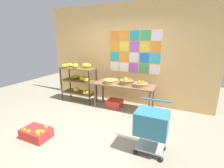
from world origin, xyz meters
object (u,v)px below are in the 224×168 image
(display_table, at_px, (124,87))
(fruit_basket_right, at_px, (126,81))
(fruit_basket_back_right, at_px, (140,84))
(fruit_basket_back_left, at_px, (111,81))
(orange_crate_foreground, at_px, (36,133))
(banana_shelf_unit, at_px, (79,79))
(produce_crate_under_table, at_px, (115,103))
(shopping_cart, at_px, (151,125))

(display_table, bearing_deg, fruit_basket_right, 11.68)
(fruit_basket_back_right, distance_m, fruit_basket_back_left, 0.82)
(orange_crate_foreground, bearing_deg, banana_shelf_unit, 101.00)
(produce_crate_under_table, xyz_separation_m, shopping_cart, (1.31, -1.49, 0.42))
(fruit_basket_back_right, relative_size, produce_crate_under_table, 0.93)
(orange_crate_foreground, height_order, shopping_cart, shopping_cart)
(fruit_basket_right, bearing_deg, orange_crate_foreground, -118.32)
(banana_shelf_unit, distance_m, produce_crate_under_table, 1.32)
(fruit_basket_back_left, relative_size, shopping_cart, 0.44)
(display_table, xyz_separation_m, fruit_basket_back_right, (0.47, -0.05, 0.15))
(fruit_basket_back_left, bearing_deg, shopping_cart, -45.53)
(orange_crate_foreground, bearing_deg, shopping_cart, 13.82)
(display_table, xyz_separation_m, fruit_basket_right, (0.07, 0.01, 0.16))
(shopping_cart, bearing_deg, fruit_basket_right, 133.68)
(fruit_basket_right, height_order, fruit_basket_back_left, fruit_basket_right)
(shopping_cart, bearing_deg, produce_crate_under_table, 142.14)
(fruit_basket_right, relative_size, fruit_basket_back_right, 1.02)
(banana_shelf_unit, relative_size, fruit_basket_back_right, 3.27)
(banana_shelf_unit, distance_m, display_table, 1.42)
(banana_shelf_unit, relative_size, fruit_basket_right, 3.20)
(fruit_basket_back_left, xyz_separation_m, orange_crate_foreground, (-0.68, -1.95, -0.66))
(fruit_basket_back_left, height_order, shopping_cart, shopping_cart)
(fruit_basket_back_left, relative_size, orange_crate_foreground, 0.71)
(orange_crate_foreground, distance_m, shopping_cart, 2.20)
(display_table, xyz_separation_m, orange_crate_foreground, (-1.03, -2.03, -0.51))
(fruit_basket_right, distance_m, produce_crate_under_table, 0.75)
(display_table, bearing_deg, produce_crate_under_table, -174.34)
(banana_shelf_unit, xyz_separation_m, fruit_basket_back_right, (1.89, -0.00, 0.05))
(fruit_basket_back_right, relative_size, fruit_basket_back_left, 0.93)
(produce_crate_under_table, bearing_deg, fruit_basket_back_right, -2.25)
(fruit_basket_right, xyz_separation_m, produce_crate_under_table, (-0.32, -0.04, -0.67))
(banana_shelf_unit, xyz_separation_m, fruit_basket_back_left, (1.07, -0.03, 0.05))
(fruit_basket_right, height_order, shopping_cart, shopping_cart)
(banana_shelf_unit, bearing_deg, fruit_basket_back_left, -1.63)
(banana_shelf_unit, height_order, orange_crate_foreground, banana_shelf_unit)
(banana_shelf_unit, height_order, display_table, banana_shelf_unit)
(fruit_basket_back_right, bearing_deg, fruit_basket_right, 170.35)
(fruit_basket_right, distance_m, fruit_basket_back_left, 0.43)
(display_table, relative_size, produce_crate_under_table, 4.22)
(fruit_basket_back_right, height_order, orange_crate_foreground, fruit_basket_back_right)
(fruit_basket_back_right, relative_size, shopping_cart, 0.41)
(fruit_basket_back_left, xyz_separation_m, shopping_cart, (1.41, -1.44, -0.24))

